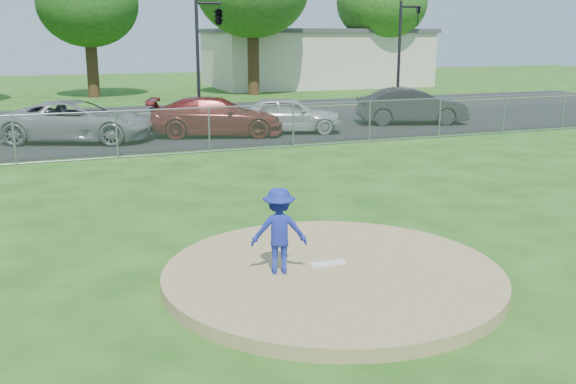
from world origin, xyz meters
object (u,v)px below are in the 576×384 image
Objects in this scene: commercial_building at (316,57)px; parked_car_charcoal at (412,106)px; pitcher at (279,231)px; traffic_signal_center at (216,18)px; traffic_signal_right at (403,44)px; parked_car_pearl at (288,114)px; parked_car_darkred at (216,117)px; parked_car_gray at (78,121)px.

commercial_building is 3.46× the size of parked_car_charcoal.
commercial_building reaches higher than pitcher.
traffic_signal_center is 1.00× the size of traffic_signal_right.
traffic_signal_center is at bearing 25.63° from parked_car_pearl.
commercial_building is 2.93× the size of traffic_signal_center.
traffic_signal_center is at bearing 66.86° from parked_car_charcoal.
parked_car_darkred is 8.99m from parked_car_charcoal.
traffic_signal_right reaches higher than parked_car_gray.
pitcher is 0.29× the size of parked_car_charcoal.
traffic_signal_right is 1.09× the size of parked_car_darkred.
parked_car_gray is at bearing -130.62° from commercial_building.
traffic_signal_right reaches higher than pitcher.
pitcher is at bearing -102.43° from traffic_signal_center.
parked_car_darkred is at bearing -105.58° from traffic_signal_center.
traffic_signal_center reaches higher than parked_car_pearl.
traffic_signal_right is 1.04× the size of parked_car_gray.
parked_car_pearl is (7.99, -0.67, -0.03)m from parked_car_gray.
traffic_signal_center is at bearing -86.60° from pitcher.
parked_car_pearl is 6.11m from parked_car_charcoal.
pitcher reaches higher than parked_car_gray.
traffic_signal_center is at bearing 1.08° from parked_car_darkred.
traffic_signal_right is at bearing 0.00° from traffic_signal_center.
commercial_building is at bearing 5.13° from parked_car_charcoal.
parked_car_darkred is 1.21× the size of parked_car_pearl.
parked_car_charcoal reaches higher than pitcher.
commercial_building is 22.72m from parked_car_charcoal.
parked_car_charcoal is (14.07, -0.07, 0.03)m from parked_car_gray.
parked_car_pearl is at bearing -77.06° from parked_car_darkred.
traffic_signal_center is at bearing -126.94° from commercial_building.
parked_car_charcoal is at bearing -40.69° from traffic_signal_center.
traffic_signal_right is (10.27, 0.00, -1.25)m from traffic_signal_center.
parked_car_pearl is at bearing -95.51° from pitcher.
parked_car_charcoal is (8.99, 0.41, 0.03)m from parked_car_darkred.
parked_car_gray is 8.02m from parked_car_pearl.
commercial_building is 16.14m from traffic_signal_right.
traffic_signal_center and traffic_signal_right have the same top height.
parked_car_darkred is 2.91m from parked_car_pearl.
parked_car_gray is at bearing 101.79° from parked_car_pearl.
commercial_building is 2.93× the size of traffic_signal_right.
parked_car_pearl is (1.08, -6.75, -3.88)m from traffic_signal_center.
commercial_building is at bearing -18.78° from parked_car_gray.
parked_car_pearl is at bearing 113.21° from parked_car_charcoal.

